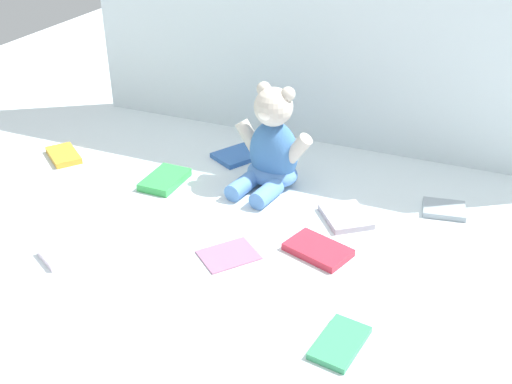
{
  "coord_description": "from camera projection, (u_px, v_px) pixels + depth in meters",
  "views": [
    {
      "loc": [
        0.44,
        -1.18,
        0.77
      ],
      "look_at": [
        -0.02,
        -0.1,
        0.1
      ],
      "focal_mm": 43.32,
      "sensor_mm": 36.0,
      "label": 1
    }
  ],
  "objects": [
    {
      "name": "book_case_6",
      "position": [
        238.0,
        155.0,
        1.72
      ],
      "size": [
        0.14,
        0.15,
        0.01
      ],
      "primitive_type": "cube",
      "rotation": [
        0.0,
        0.0,
        5.76
      ],
      "color": "#2F5FAF",
      "rests_on": "ground_plane"
    },
    {
      "name": "book_case_7",
      "position": [
        229.0,
        254.0,
        1.31
      ],
      "size": [
        0.14,
        0.15,
        0.01
      ],
      "primitive_type": "cube",
      "rotation": [
        0.0,
        0.0,
        5.6
      ],
      "color": "#A6678B",
      "rests_on": "ground_plane"
    },
    {
      "name": "teddy_bear",
      "position": [
        272.0,
        149.0,
        1.54
      ],
      "size": [
        0.22,
        0.21,
        0.26
      ],
      "rotation": [
        0.0,
        0.0,
        -0.16
      ],
      "color": "#3F72B2",
      "rests_on": "ground_plane"
    },
    {
      "name": "book_case_5",
      "position": [
        444.0,
        209.0,
        1.47
      ],
      "size": [
        0.11,
        0.1,
        0.01
      ],
      "primitive_type": "cube",
      "rotation": [
        0.0,
        0.0,
        4.88
      ],
      "color": "#8F9DA7",
      "rests_on": "ground_plane"
    },
    {
      "name": "book_case_3",
      "position": [
        340.0,
        343.0,
        1.08
      ],
      "size": [
        0.09,
        0.13,
        0.01
      ],
      "primitive_type": "cube",
      "rotation": [
        0.0,
        0.0,
        2.99
      ],
      "color": "#389762",
      "rests_on": "ground_plane"
    },
    {
      "name": "book_case_0",
      "position": [
        346.0,
        217.0,
        1.44
      ],
      "size": [
        0.15,
        0.15,
        0.01
      ],
      "primitive_type": "cube",
      "rotation": [
        0.0,
        0.0,
        3.79
      ],
      "color": "#A69FAC",
      "rests_on": "ground_plane"
    },
    {
      "name": "book_case_2",
      "position": [
        165.0,
        180.0,
        1.59
      ],
      "size": [
        0.09,
        0.13,
        0.02
      ],
      "primitive_type": "cube",
      "rotation": [
        0.0,
        0.0,
        6.28
      ],
      "color": "green",
      "rests_on": "ground_plane"
    },
    {
      "name": "book_case_8",
      "position": [
        318.0,
        250.0,
        1.32
      ],
      "size": [
        0.15,
        0.12,
        0.02
      ],
      "primitive_type": "cube",
      "rotation": [
        0.0,
        0.0,
        1.25
      ],
      "color": "#C4283B",
      "rests_on": "ground_plane"
    },
    {
      "name": "book_case_4",
      "position": [
        64.0,
        155.0,
        1.71
      ],
      "size": [
        0.14,
        0.13,
        0.02
      ],
      "primitive_type": "cube",
      "rotation": [
        0.0,
        0.0,
        0.92
      ],
      "color": "gold",
      "rests_on": "ground_plane"
    },
    {
      "name": "backdrop_drape",
      "position": [
        341.0,
        7.0,
        1.62
      ],
      "size": [
        1.5,
        0.03,
        0.78
      ],
      "primitive_type": "cube",
      "color": "silver",
      "rests_on": "ground_plane"
    },
    {
      "name": "ground_plane",
      "position": [
        280.0,
        211.0,
        1.47
      ],
      "size": [
        3.2,
        3.2,
        0.0
      ],
      "primitive_type": "plane",
      "color": "silver"
    },
    {
      "name": "book_case_1",
      "position": [
        73.0,
        250.0,
        1.32
      ],
      "size": [
        0.13,
        0.15,
        0.02
      ],
      "primitive_type": "cube",
      "rotation": [
        0.0,
        0.0,
        2.64
      ],
      "color": "white",
      "rests_on": "ground_plane"
    }
  ]
}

